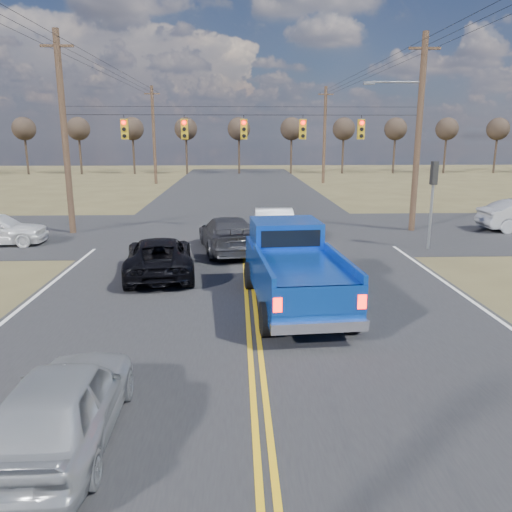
{
  "coord_description": "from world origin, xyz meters",
  "views": [
    {
      "loc": [
        -0.41,
        -8.08,
        4.96
      ],
      "look_at": [
        0.16,
        6.28,
        1.5
      ],
      "focal_mm": 35.0,
      "sensor_mm": 36.0,
      "label": 1
    }
  ],
  "objects_px": {
    "pickup_truck": "(293,269)",
    "white_car_queue": "(273,225)",
    "silver_suv": "(63,404)",
    "black_suv": "(159,256)",
    "dgrey_car_queue": "(228,234)"
  },
  "relations": [
    {
      "from": "pickup_truck",
      "to": "white_car_queue",
      "type": "relative_size",
      "value": 1.29
    },
    {
      "from": "silver_suv",
      "to": "white_car_queue",
      "type": "bearing_deg",
      "value": -106.79
    },
    {
      "from": "pickup_truck",
      "to": "white_car_queue",
      "type": "distance_m",
      "value": 9.39
    },
    {
      "from": "black_suv",
      "to": "pickup_truck",
      "type": "bearing_deg",
      "value": 134.06
    },
    {
      "from": "pickup_truck",
      "to": "white_car_queue",
      "type": "height_order",
      "value": "pickup_truck"
    },
    {
      "from": "pickup_truck",
      "to": "silver_suv",
      "type": "bearing_deg",
      "value": -128.25
    },
    {
      "from": "silver_suv",
      "to": "black_suv",
      "type": "distance_m",
      "value": 10.28
    },
    {
      "from": "white_car_queue",
      "to": "dgrey_car_queue",
      "type": "distance_m",
      "value": 2.99
    },
    {
      "from": "pickup_truck",
      "to": "silver_suv",
      "type": "xyz_separation_m",
      "value": [
        -4.52,
        -6.74,
        -0.43
      ]
    },
    {
      "from": "black_suv",
      "to": "white_car_queue",
      "type": "height_order",
      "value": "white_car_queue"
    },
    {
      "from": "silver_suv",
      "to": "dgrey_car_queue",
      "type": "relative_size",
      "value": 0.79
    },
    {
      "from": "pickup_truck",
      "to": "dgrey_car_queue",
      "type": "xyz_separation_m",
      "value": [
        -2.06,
        7.31,
        -0.37
      ]
    },
    {
      "from": "white_car_queue",
      "to": "silver_suv",
      "type": "bearing_deg",
      "value": 75.48
    },
    {
      "from": "black_suv",
      "to": "white_car_queue",
      "type": "relative_size",
      "value": 1.01
    },
    {
      "from": "silver_suv",
      "to": "black_suv",
      "type": "relative_size",
      "value": 0.83
    }
  ]
}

